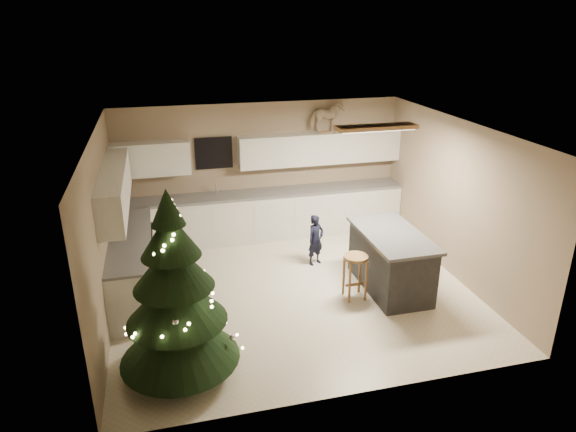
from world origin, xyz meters
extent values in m
plane|color=beige|center=(0.00, 0.00, 0.00)|extent=(5.50, 5.50, 0.00)
cube|color=gray|center=(0.00, 2.50, 1.30)|extent=(5.50, 0.02, 2.60)
cube|color=gray|center=(0.00, -2.50, 1.30)|extent=(5.50, 0.02, 2.60)
cube|color=gray|center=(-2.75, 0.00, 1.30)|extent=(0.02, 5.00, 2.60)
cube|color=gray|center=(2.75, 0.00, 1.30)|extent=(0.02, 5.00, 2.60)
cube|color=silver|center=(0.00, 0.00, 2.60)|extent=(5.50, 5.00, 0.02)
cube|color=#95643C|center=(1.30, 0.10, 2.55)|extent=(1.25, 0.32, 0.06)
cube|color=white|center=(1.30, 0.10, 2.52)|extent=(1.15, 0.24, 0.02)
cube|color=silver|center=(0.00, 2.20, 0.45)|extent=(5.48, 0.60, 0.90)
cube|color=silver|center=(-2.45, 0.60, 0.45)|extent=(0.60, 2.60, 0.90)
cube|color=slate|center=(0.00, 2.19, 0.92)|extent=(5.48, 0.62, 0.04)
cube|color=slate|center=(-2.44, 0.60, 0.92)|extent=(0.62, 2.60, 0.04)
cube|color=silver|center=(-2.05, 2.33, 1.70)|extent=(1.40, 0.35, 0.60)
cube|color=silver|center=(1.15, 2.33, 1.70)|extent=(3.20, 0.35, 0.60)
cube|color=silver|center=(-2.58, 0.72, 1.70)|extent=(0.35, 2.60, 0.60)
cube|color=black|center=(-0.90, 2.47, 1.70)|extent=(0.70, 0.04, 0.60)
cube|color=#99999E|center=(-0.90, 2.20, 0.90)|extent=(0.55, 0.40, 0.06)
cylinder|color=#99999E|center=(-0.90, 2.30, 1.06)|extent=(0.03, 0.03, 0.24)
cube|color=black|center=(-2.43, 0.90, 0.45)|extent=(0.64, 0.75, 0.90)
cube|color=black|center=(-2.68, 0.90, 1.05)|extent=(0.10, 0.75, 0.30)
cube|color=black|center=(1.52, -0.27, 0.45)|extent=(0.80, 1.60, 0.90)
cube|color=#26272C|center=(1.52, -0.27, 0.93)|extent=(0.90, 1.70, 0.05)
cylinder|color=#95643C|center=(0.87, -0.43, 0.69)|extent=(0.37, 0.37, 0.04)
cylinder|color=#95643C|center=(0.73, -0.56, 0.33)|extent=(0.04, 0.04, 0.67)
cylinder|color=#95643C|center=(1.00, -0.56, 0.33)|extent=(0.04, 0.04, 0.67)
cylinder|color=#95643C|center=(0.73, -0.30, 0.33)|extent=(0.04, 0.04, 0.67)
cylinder|color=#95643C|center=(1.00, -0.30, 0.33)|extent=(0.04, 0.04, 0.67)
cube|color=#95643C|center=(0.87, -0.43, 0.22)|extent=(0.29, 0.03, 0.03)
cylinder|color=#3F2816|center=(-1.85, -1.60, 0.16)|extent=(0.13, 0.13, 0.32)
cone|color=black|center=(-1.85, -1.60, 0.58)|extent=(1.45, 1.45, 0.74)
cone|color=black|center=(-1.85, -1.60, 1.06)|extent=(1.19, 1.19, 0.64)
cone|color=black|center=(-1.85, -1.60, 1.49)|extent=(0.94, 0.94, 0.58)
cone|color=black|center=(-1.85, -1.60, 1.86)|extent=(0.68, 0.68, 0.53)
cone|color=black|center=(-1.85, -1.60, 2.18)|extent=(0.38, 0.38, 0.43)
sphere|color=#FFD88C|center=(-1.10, -1.60, 0.27)|extent=(0.04, 0.04, 0.04)
sphere|color=#FFD88C|center=(-1.16, -1.34, 0.32)|extent=(0.04, 0.04, 0.04)
sphere|color=#FFD88C|center=(-1.31, -1.13, 0.37)|extent=(0.04, 0.04, 0.04)
sphere|color=#FFD88C|center=(-1.52, -0.98, 0.42)|extent=(0.04, 0.04, 0.04)
sphere|color=#FFD88C|center=(-1.76, -0.92, 0.47)|extent=(0.04, 0.04, 0.04)
sphere|color=#FFD88C|center=(-2.00, -0.95, 0.52)|extent=(0.04, 0.04, 0.04)
sphere|color=#FFD88C|center=(-2.21, -1.06, 0.58)|extent=(0.04, 0.04, 0.04)
sphere|color=#FFD88C|center=(-2.36, -1.23, 0.63)|extent=(0.04, 0.04, 0.04)
sphere|color=#FFD88C|center=(-2.44, -1.44, 0.68)|extent=(0.04, 0.04, 0.04)
sphere|color=#FFD88C|center=(-2.44, -1.65, 0.73)|extent=(0.04, 0.04, 0.04)
sphere|color=#FFD88C|center=(-2.37, -1.85, 0.78)|extent=(0.04, 0.04, 0.04)
sphere|color=#FFD88C|center=(-2.24, -2.00, 0.84)|extent=(0.04, 0.04, 0.04)
sphere|color=#FFD88C|center=(-2.06, -2.10, 0.89)|extent=(0.04, 0.04, 0.04)
sphere|color=#FFD88C|center=(-1.87, -2.12, 0.94)|extent=(0.04, 0.04, 0.04)
sphere|color=#FFD88C|center=(-1.69, -2.08, 0.99)|extent=(0.04, 0.04, 0.04)
sphere|color=#FFD88C|center=(-1.55, -1.98, 1.04)|extent=(0.04, 0.04, 0.04)
sphere|color=#FFD88C|center=(-1.45, -1.84, 1.09)|extent=(0.04, 0.04, 0.04)
sphere|color=#FFD88C|center=(-1.41, -1.68, 1.15)|extent=(0.04, 0.04, 0.04)
sphere|color=#FFD88C|center=(-1.43, -1.52, 1.20)|extent=(0.04, 0.04, 0.04)
sphere|color=#FFD88C|center=(-1.50, -1.39, 1.25)|extent=(0.04, 0.04, 0.04)
sphere|color=#FFD88C|center=(-1.60, -1.29, 1.30)|extent=(0.04, 0.04, 0.04)
sphere|color=#FFD88C|center=(-1.73, -1.24, 1.35)|extent=(0.04, 0.04, 0.04)
sphere|color=#FFD88C|center=(-1.87, -1.24, 1.41)|extent=(0.04, 0.04, 0.04)
sphere|color=#FFD88C|center=(-1.98, -1.29, 1.46)|extent=(0.04, 0.04, 0.04)
sphere|color=#FFD88C|center=(-2.07, -1.37, 1.51)|extent=(0.04, 0.04, 0.04)
sphere|color=#FFD88C|center=(-2.12, -1.47, 1.56)|extent=(0.04, 0.04, 0.04)
sphere|color=#FFD88C|center=(-2.14, -1.57, 1.61)|extent=(0.04, 0.04, 0.04)
sphere|color=#FFD88C|center=(-2.11, -1.67, 1.66)|extent=(0.04, 0.04, 0.04)
sphere|color=#FFD88C|center=(-2.05, -1.75, 1.72)|extent=(0.04, 0.04, 0.04)
sphere|color=#FFD88C|center=(-1.98, -1.79, 1.77)|extent=(0.04, 0.04, 0.04)
sphere|color=#FFD88C|center=(-1.90, -1.81, 1.82)|extent=(0.04, 0.04, 0.04)
sphere|color=#FFD88C|center=(-1.82, -1.80, 1.87)|extent=(0.04, 0.04, 0.04)
sphere|color=#FFD88C|center=(-1.77, -1.76, 1.92)|extent=(0.04, 0.04, 0.04)
sphere|color=#FFD88C|center=(-1.73, -1.71, 1.98)|extent=(0.04, 0.04, 0.04)
sphere|color=#FFD88C|center=(-1.72, -1.65, 2.03)|extent=(0.04, 0.04, 0.04)
sphere|color=#FFD88C|center=(-1.72, -1.60, 2.08)|extent=(0.04, 0.04, 0.04)
sphere|color=#FFD88C|center=(-1.75, -1.56, 2.13)|extent=(0.04, 0.04, 0.04)
sphere|color=#FFD88C|center=(-1.78, -1.54, 2.18)|extent=(0.04, 0.04, 0.04)
sphere|color=#FFD88C|center=(-1.82, -1.54, 2.23)|extent=(0.04, 0.04, 0.04)
sphere|color=silver|center=(-1.22, -1.60, 0.46)|extent=(0.07, 0.07, 0.07)
sphere|color=silver|center=(-2.16, -1.17, 0.73)|extent=(0.07, 0.07, 0.07)
sphere|color=silver|center=(-1.98, -2.02, 1.00)|extent=(0.07, 0.07, 0.07)
sphere|color=silver|center=(-1.53, -1.49, 1.28)|extent=(0.07, 0.07, 0.07)
sphere|color=silver|center=(-2.05, -1.46, 1.55)|extent=(0.07, 0.07, 0.07)
sphere|color=silver|center=(-1.85, -1.75, 1.82)|extent=(0.07, 0.07, 0.07)
sphere|color=silver|center=(-1.81, -1.57, 2.10)|extent=(0.07, 0.07, 0.07)
imported|color=black|center=(0.62, 0.83, 0.46)|extent=(0.39, 0.34, 0.91)
cube|color=#95643C|center=(1.27, 2.28, 2.01)|extent=(0.26, 0.02, 0.02)
cube|color=#95643C|center=(1.27, 2.37, 2.01)|extent=(0.26, 0.02, 0.02)
imported|color=beige|center=(1.27, 2.33, 2.30)|extent=(0.70, 0.41, 0.55)
camera|label=1|loc=(-1.86, -6.96, 4.12)|focal=32.00mm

